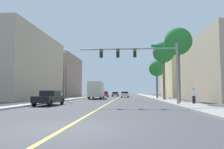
% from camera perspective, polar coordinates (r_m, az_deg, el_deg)
% --- Properties ---
extents(ground, '(192.00, 192.00, 0.00)m').
position_cam_1_polar(ground, '(50.00, 1.74, -6.23)').
color(ground, '#47474C').
extents(sidewalk_left, '(3.20, 168.00, 0.15)m').
position_cam_1_polar(sidewalk_left, '(51.09, -7.76, -6.07)').
color(sidewalk_left, '#B2ADA3').
rests_on(sidewalk_left, ground).
extents(sidewalk_right, '(3.20, 168.00, 0.15)m').
position_cam_1_polar(sidewalk_right, '(50.31, 11.38, -6.04)').
color(sidewalk_right, '#9E9B93').
rests_on(sidewalk_right, ground).
extents(lane_marking_center, '(0.16, 144.00, 0.01)m').
position_cam_1_polar(lane_marking_center, '(50.00, 1.74, -6.22)').
color(lane_marking_center, yellow).
rests_on(lane_marking_center, ground).
extents(building_left_near, '(15.40, 20.96, 12.05)m').
position_cam_1_polar(building_left_near, '(43.84, -26.92, 1.95)').
color(building_left_near, tan).
rests_on(building_left_near, ground).
extents(building_left_far, '(17.52, 17.11, 11.58)m').
position_cam_1_polar(building_left_far, '(64.01, -17.44, -0.49)').
color(building_left_far, gray).
rests_on(building_left_far, ground).
extents(building_right_far, '(12.53, 17.17, 12.58)m').
position_cam_1_polar(building_right_far, '(61.96, 19.98, 0.17)').
color(building_right_far, beige).
rests_on(building_right_far, ground).
extents(traffic_signal_mast, '(9.88, 0.36, 6.06)m').
position_cam_1_polar(traffic_signal_mast, '(21.49, 8.29, 4.17)').
color(traffic_signal_mast, gray).
rests_on(traffic_signal_mast, sidewalk_right).
extents(street_lamp, '(0.56, 0.28, 7.35)m').
position_cam_1_polar(street_lamp, '(32.89, -12.65, 0.47)').
color(street_lamp, gray).
rests_on(street_lamp, sidewalk_left).
extents(palm_near, '(3.23, 3.23, 8.69)m').
position_cam_1_polar(palm_near, '(26.08, 17.35, 8.30)').
color(palm_near, brown).
rests_on(palm_near, sidewalk_right).
extents(palm_mid, '(3.36, 3.36, 9.09)m').
position_cam_1_polar(palm_mid, '(34.34, 13.70, 5.67)').
color(palm_mid, brown).
rests_on(palm_mid, sidewalk_right).
extents(palm_far, '(3.12, 3.12, 7.35)m').
position_cam_1_polar(palm_far, '(42.52, 11.99, 1.51)').
color(palm_far, brown).
rests_on(palm_far, sidewalk_right).
extents(car_black, '(1.76, 4.54, 1.47)m').
position_cam_1_polar(car_black, '(22.23, -16.51, -6.05)').
color(car_black, black).
rests_on(car_black, ground).
extents(car_gray, '(1.88, 3.96, 1.32)m').
position_cam_1_polar(car_gray, '(61.95, 0.90, -5.28)').
color(car_gray, slate).
rests_on(car_gray, ground).
extents(car_red, '(2.12, 4.40, 1.46)m').
position_cam_1_polar(car_red, '(56.41, -2.03, -5.29)').
color(car_red, red).
rests_on(car_red, ground).
extents(car_white, '(1.92, 4.02, 1.40)m').
position_cam_1_polar(car_white, '(51.57, 3.45, -5.36)').
color(car_white, white).
rests_on(car_white, ground).
extents(delivery_truck, '(2.72, 8.85, 3.21)m').
position_cam_1_polar(delivery_truck, '(41.13, -4.25, -4.19)').
color(delivery_truck, silver).
rests_on(delivery_truck, ground).
extents(pedestrian, '(0.38, 0.38, 1.62)m').
position_cam_1_polar(pedestrian, '(23.65, 21.20, -5.33)').
color(pedestrian, black).
rests_on(pedestrian, sidewalk_right).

